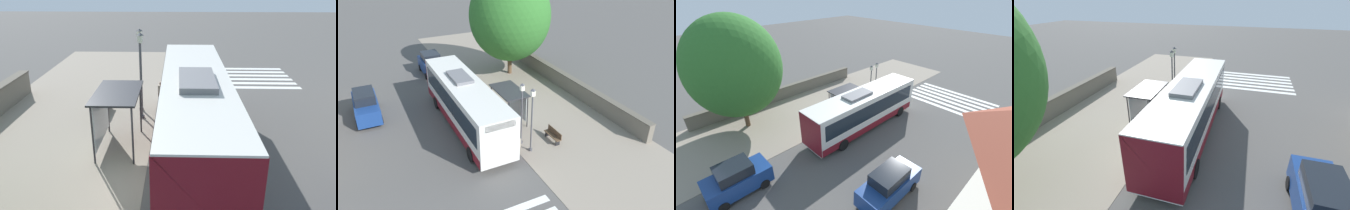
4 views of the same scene
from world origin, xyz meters
The scene contains 13 objects.
ground_plane centered at (0.00, 0.00, 0.00)m, with size 120.00×120.00×0.00m, color #514F4C.
sidewalk_plaza centered at (-4.50, 0.00, 0.01)m, with size 9.00×44.00×0.02m.
crosswalk_stripes centered at (5.00, 13.73, 0.00)m, with size 9.00×5.25×0.01m.
stone_wall centered at (-8.55, 0.00, 0.73)m, with size 0.60×20.00×1.45m.
bus centered at (1.85, 2.27, 1.92)m, with size 2.68×11.90×3.71m.
bus_shelter centered at (-1.51, 2.97, 2.15)m, with size 1.86×3.20×2.57m.
pedestrian centered at (0.26, 7.40, 0.95)m, with size 0.34×0.22×1.62m.
bench centered at (-2.82, 6.82, 0.47)m, with size 0.40×1.59×0.88m.
street_lamp_near centered at (-0.68, 6.12, 2.66)m, with size 0.28×0.28×4.49m.
street_lamp_far centered at (-0.83, 7.17, 2.68)m, with size 0.28×0.28×4.53m.
shade_tree centered at (-5.71, -5.58, 5.79)m, with size 7.78×7.78×10.08m.
parked_car_behind_bus centered at (1.44, -9.08, 1.03)m, with size 2.01×3.95×2.14m.
parked_car_far_lane centered at (8.31, -2.39, 1.02)m, with size 1.86×4.52×2.12m.
Camera 3 is at (13.58, -11.18, 11.91)m, focal length 24.00 mm.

